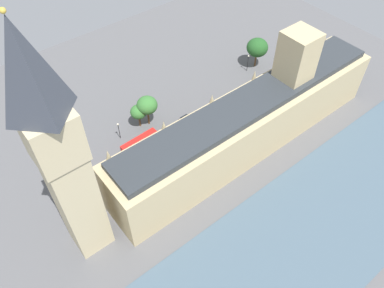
{
  "coord_description": "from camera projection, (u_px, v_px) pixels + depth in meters",
  "views": [
    {
      "loc": [
        -47.17,
        54.54,
        76.79
      ],
      "look_at": [
        1.0,
        16.11,
        8.84
      ],
      "focal_mm": 35.61,
      "sensor_mm": 36.0,
      "label": 1
    }
  ],
  "objects": [
    {
      "name": "car_yellow_cab_corner",
      "position": [
        246.0,
        96.0,
        115.84
      ],
      "size": [
        2.18,
        4.37,
        1.74
      ],
      "rotation": [
        0.0,
        0.0,
        0.07
      ],
      "color": "gold",
      "rests_on": "ground"
    },
    {
      "name": "car_dark_green_leading",
      "position": [
        273.0,
        81.0,
        120.7
      ],
      "size": [
        1.93,
        4.07,
        1.74
      ],
      "rotation": [
        0.0,
        0.0,
        0.02
      ],
      "color": "#19472D",
      "rests_on": "ground"
    },
    {
      "name": "car_black_by_river_gate",
      "position": [
        186.0,
        119.0,
        109.0
      ],
      "size": [
        1.98,
        4.18,
        1.74
      ],
      "rotation": [
        0.0,
        0.0,
        3.14
      ],
      "color": "black",
      "rests_on": "ground"
    },
    {
      "name": "street_lamp_slot_12",
      "position": [
        118.0,
        128.0,
        102.27
      ],
      "size": [
        0.56,
        0.56,
        5.58
      ],
      "color": "black",
      "rests_on": "ground"
    },
    {
      "name": "double_decker_bus_far_end",
      "position": [
        140.0,
        145.0,
        99.94
      ],
      "size": [
        3.01,
        10.6,
        4.75
      ],
      "rotation": [
        0.0,
        0.0,
        0.04
      ],
      "color": "red",
      "rests_on": "ground"
    },
    {
      "name": "ground_plane",
      "position": [
        240.0,
        141.0,
        104.5
      ],
      "size": [
        149.9,
        149.9,
        0.0
      ],
      "primitive_type": "plane",
      "color": "#565659"
    },
    {
      "name": "pedestrian_near_tower",
      "position": [
        180.0,
        149.0,
        101.63
      ],
      "size": [
        0.64,
        0.6,
        1.51
      ],
      "rotation": [
        0.0,
        0.0,
        4.11
      ],
      "color": "#336B60",
      "rests_on": "ground"
    },
    {
      "name": "river_thames",
      "position": [
        330.0,
        215.0,
        88.52
      ],
      "size": [
        30.28,
        134.91,
        0.25
      ],
      "primitive_type": "cube",
      "color": "#475B6B",
      "rests_on": "ground"
    },
    {
      "name": "plane_tree_trailing",
      "position": [
        138.0,
        112.0,
        104.62
      ],
      "size": [
        4.54,
        4.54,
        7.19
      ],
      "color": "brown",
      "rests_on": "ground"
    },
    {
      "name": "pedestrian_kerbside",
      "position": [
        246.0,
        111.0,
        111.48
      ],
      "size": [
        0.57,
        0.66,
        1.62
      ],
      "rotation": [
        0.0,
        0.0,
        0.33
      ],
      "color": "navy",
      "rests_on": "ground"
    },
    {
      "name": "parliament_building",
      "position": [
        252.0,
        120.0,
        97.66
      ],
      "size": [
        13.8,
        79.9,
        28.88
      ],
      "color": "tan",
      "rests_on": "ground"
    },
    {
      "name": "plane_tree_slot_10",
      "position": [
        257.0,
        48.0,
        122.12
      ],
      "size": [
        6.92,
        6.92,
        10.14
      ],
      "color": "brown",
      "rests_on": "ground"
    },
    {
      "name": "car_blue_midblock",
      "position": [
        219.0,
        107.0,
        112.42
      ],
      "size": [
        2.21,
        4.22,
        1.74
      ],
      "rotation": [
        0.0,
        0.0,
        3.23
      ],
      "color": "navy",
      "rests_on": "ground"
    },
    {
      "name": "pedestrian_under_trees",
      "position": [
        275.0,
        95.0,
        116.17
      ],
      "size": [
        0.7,
        0.63,
        1.71
      ],
      "rotation": [
        0.0,
        0.0,
        1.17
      ],
      "color": "#336B60",
      "rests_on": "ground"
    },
    {
      "name": "clock_tower",
      "position": [
        60.0,
        155.0,
        63.73
      ],
      "size": [
        8.26,
        8.26,
        54.78
      ],
      "color": "#CCBA8E",
      "rests_on": "ground"
    },
    {
      "name": "street_lamp_slot_11",
      "position": [
        248.0,
        60.0,
        122.59
      ],
      "size": [
        0.56,
        0.56,
        5.98
      ],
      "color": "black",
      "rests_on": "ground"
    },
    {
      "name": "plane_tree_opposite_hall",
      "position": [
        147.0,
        105.0,
        103.96
      ],
      "size": [
        5.77,
        5.77,
        9.4
      ],
      "color": "brown",
      "rests_on": "ground"
    }
  ]
}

